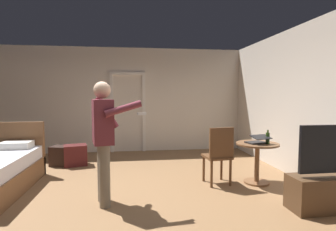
# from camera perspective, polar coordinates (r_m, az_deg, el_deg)

# --- Properties ---
(ground_plane) EXTENTS (7.11, 7.11, 0.00)m
(ground_plane) POSITION_cam_1_polar(r_m,az_deg,el_deg) (4.26, -10.32, -16.64)
(ground_plane) COLOR olive
(wall_back) EXTENTS (6.58, 0.12, 2.77)m
(wall_back) POSITION_cam_1_polar(r_m,az_deg,el_deg) (7.26, -9.28, 3.28)
(wall_back) COLOR silver
(wall_back) RESTS_ON ground_plane
(wall_right) EXTENTS (0.12, 6.70, 2.77)m
(wall_right) POSITION_cam_1_polar(r_m,az_deg,el_deg) (4.99, 29.67, 2.24)
(wall_right) COLOR silver
(wall_right) RESTS_ON ground_plane
(doorway_frame) EXTENTS (0.93, 0.08, 2.13)m
(doorway_frame) POSITION_cam_1_polar(r_m,az_deg,el_deg) (7.19, -8.57, 1.98)
(doorway_frame) COLOR white
(doorway_frame) RESTS_ON ground_plane
(tv_flatscreen) EXTENTS (1.23, 0.40, 1.14)m
(tv_flatscreen) POSITION_cam_1_polar(r_m,az_deg,el_deg) (4.28, 32.19, -12.66)
(tv_flatscreen) COLOR #4C331E
(tv_flatscreen) RESTS_ON ground_plane
(side_table) EXTENTS (0.72, 0.72, 0.70)m
(side_table) POSITION_cam_1_polar(r_m,az_deg,el_deg) (4.88, 18.55, -8.18)
(side_table) COLOR brown
(side_table) RESTS_ON ground_plane
(laptop) EXTENTS (0.39, 0.40, 0.15)m
(laptop) POSITION_cam_1_polar(r_m,az_deg,el_deg) (4.79, 18.64, -5.09)
(laptop) COLOR black
(laptop) RESTS_ON side_table
(bottle_on_table) EXTENTS (0.06, 0.06, 0.23)m
(bottle_on_table) POSITION_cam_1_polar(r_m,az_deg,el_deg) (4.82, 20.56, -4.51)
(bottle_on_table) COLOR #354F19
(bottle_on_table) RESTS_ON side_table
(wooden_chair) EXTENTS (0.47, 0.47, 0.99)m
(wooden_chair) POSITION_cam_1_polar(r_m,az_deg,el_deg) (4.61, 10.84, -7.94)
(wooden_chair) COLOR brown
(wooden_chair) RESTS_ON ground_plane
(person_blue_shirt) EXTENTS (0.76, 0.60, 1.71)m
(person_blue_shirt) POSITION_cam_1_polar(r_m,az_deg,el_deg) (3.78, -13.60, -3.86)
(person_blue_shirt) COLOR gray
(person_blue_shirt) RESTS_ON ground_plane
(suitcase_dark) EXTENTS (0.51, 0.41, 0.42)m
(suitcase_dark) POSITION_cam_1_polar(r_m,az_deg,el_deg) (6.24, -21.79, -8.03)
(suitcase_dark) COLOR black
(suitcase_dark) RESTS_ON ground_plane
(suitcase_small) EXTENTS (0.54, 0.46, 0.45)m
(suitcase_small) POSITION_cam_1_polar(r_m,az_deg,el_deg) (6.15, -19.21, -8.03)
(suitcase_small) COLOR #4C1919
(suitcase_small) RESTS_ON ground_plane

